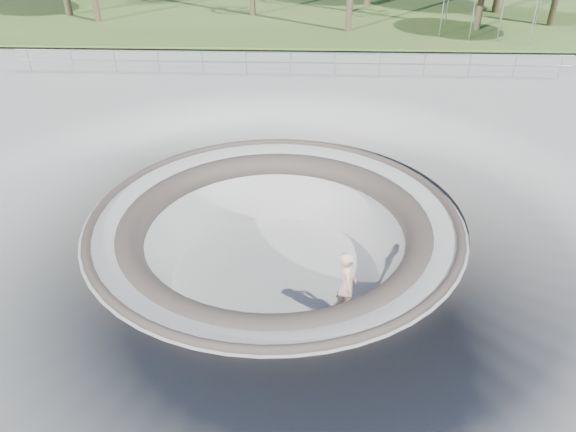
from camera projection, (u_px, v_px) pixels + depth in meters
name	position (u px, v px, depth m)	size (l,w,h in m)	color
ground	(275.00, 218.00, 15.47)	(180.00, 180.00, 0.00)	#A5A49F
skate_bowl	(276.00, 270.00, 16.44)	(14.00, 14.00, 4.10)	#A5A49F
distant_hills	(335.00, 15.00, 67.51)	(103.20, 45.00, 28.60)	olive
safety_railing	(290.00, 63.00, 25.27)	(25.00, 0.06, 1.03)	#95989E
skateboard	(345.00, 316.00, 14.78)	(0.75, 0.34, 0.08)	brown
skater	(347.00, 286.00, 14.24)	(0.73, 0.48, 2.00)	beige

